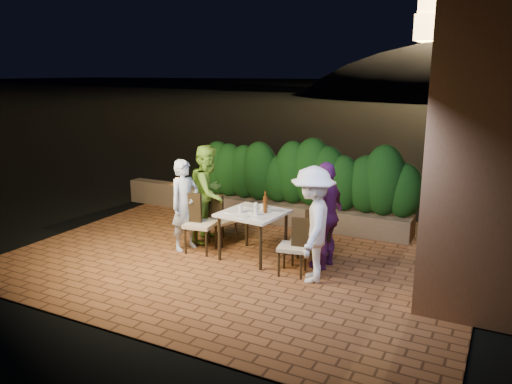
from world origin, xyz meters
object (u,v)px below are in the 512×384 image
Objects in this scene: bowl at (262,206)px; chair_left_back at (222,219)px; chair_right_back at (306,237)px; beer_bottle at (265,202)px; diner_white at (313,225)px; diner_blue at (185,205)px; dining_table at (253,235)px; chair_right_front at (293,246)px; diner_purple at (326,215)px; parapet_lamp at (178,181)px; chair_left_front at (200,223)px; diner_green at (209,193)px.

bowl is 0.20× the size of chair_left_back.
beer_bottle is at bearing -1.92° from chair_right_back.
diner_blue is at bearing -112.86° from diner_white.
chair_left_back is (-0.97, 0.31, -0.49)m from beer_bottle.
diner_white is at bearing -19.99° from dining_table.
diner_purple reaches higher than chair_right_front.
diner_purple is at bearing -132.89° from chair_right_front.
diner_purple reaches higher than diner_blue.
bowl is 1.34m from diner_white.
beer_bottle reaches higher than parapet_lamp.
chair_left_front is 0.65× the size of diner_blue.
diner_purple reaches higher than chair_left_front.
chair_right_front is 4.37m from parapet_lamp.
diner_blue is (-1.18, -0.46, -0.01)m from bowl.
beer_bottle is 2.02× the size of bowl.
chair_left_back is 2.65m from parapet_lamp.
chair_right_front is 0.46m from chair_right_back.
diner_purple is at bearing 6.89° from beer_bottle.
diner_green is 1.04× the size of diner_purple.
diner_blue reaches higher than chair_left_back.
diner_green reaches higher than parapet_lamp.
diner_blue is 0.94× the size of diner_purple.
dining_table is at bearing 0.44° from chair_right_back.
diner_green reaches higher than dining_table.
chair_right_front is at bearing -31.43° from beer_bottle.
chair_left_back is 1.65m from chair_right_back.
chair_left_front is 1.15× the size of chair_left_back.
diner_purple is at bearing -24.24° from parapet_lamp.
dining_table is at bearing 2.70° from chair_left_front.
dining_table is 1.08× the size of chair_left_back.
bowl is 1.20× the size of parapet_lamp.
bowl is 1.04m from chair_left_front.
bowl is at bearing 127.60° from beer_bottle.
diner_white is at bearing 110.84° from chair_right_back.
bowl is at bearing -103.71° from diner_green.
diner_purple reaches higher than parapet_lamp.
diner_purple is 4.41m from parapet_lamp.
parapet_lamp is (-3.70, 2.31, 0.14)m from chair_right_front.
diner_green is at bearing 101.46° from chair_left_front.
dining_table is 0.57× the size of diner_purple.
bowl is at bearing -138.46° from diner_white.
chair_left_front reaches higher than chair_right_back.
diner_blue is at bearing -15.21° from chair_right_front.
chair_left_front reaches higher than chair_left_back.
bowl is 0.87m from chair_left_back.
dining_table is 5.50× the size of bowl.
dining_table is 0.94× the size of chair_left_front.
chair_left_front is 7.01× the size of parapet_lamp.
chair_left_back is 1.75m from chair_right_front.
diner_blue reaches higher than chair_left_front.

